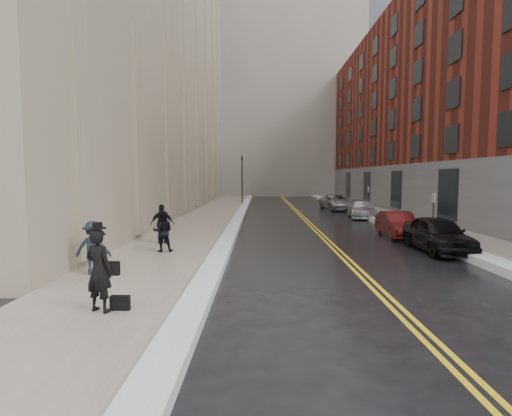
{
  "coord_description": "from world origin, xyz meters",
  "views": [
    {
      "loc": [
        -0.69,
        -11.8,
        3.08
      ],
      "look_at": [
        -0.89,
        6.59,
        1.6
      ],
      "focal_mm": 28.0,
      "sensor_mm": 36.0,
      "label": 1
    }
  ],
  "objects_px": {
    "car_silver_near": "(362,209)",
    "car_black": "(438,234)",
    "pedestrian_a": "(163,231)",
    "pedestrian_c": "(162,224)",
    "pedestrian_main": "(99,270)",
    "car_silver_far": "(338,202)",
    "pedestrian_b": "(93,248)",
    "car_maroon": "(398,224)"
  },
  "relations": [
    {
      "from": "car_black",
      "to": "car_silver_near",
      "type": "distance_m",
      "value": 13.23
    },
    {
      "from": "pedestrian_c",
      "to": "pedestrian_a",
      "type": "bearing_deg",
      "value": 97.95
    },
    {
      "from": "car_maroon",
      "to": "pedestrian_c",
      "type": "xyz_separation_m",
      "value": [
        -11.21,
        -2.87,
        0.36
      ]
    },
    {
      "from": "car_maroon",
      "to": "car_silver_near",
      "type": "distance_m",
      "value": 9.31
    },
    {
      "from": "car_black",
      "to": "pedestrian_a",
      "type": "bearing_deg",
      "value": -175.14
    },
    {
      "from": "car_silver_far",
      "to": "pedestrian_main",
      "type": "distance_m",
      "value": 29.71
    },
    {
      "from": "car_maroon",
      "to": "pedestrian_a",
      "type": "bearing_deg",
      "value": -153.76
    },
    {
      "from": "car_silver_far",
      "to": "pedestrian_b",
      "type": "distance_m",
      "value": 27.28
    },
    {
      "from": "car_silver_near",
      "to": "car_silver_far",
      "type": "distance_m",
      "value": 6.83
    },
    {
      "from": "pedestrian_a",
      "to": "pedestrian_b",
      "type": "height_order",
      "value": "pedestrian_b"
    },
    {
      "from": "car_silver_near",
      "to": "pedestrian_c",
      "type": "distance_m",
      "value": 16.92
    },
    {
      "from": "pedestrian_a",
      "to": "car_black",
      "type": "bearing_deg",
      "value": 176.64
    },
    {
      "from": "car_silver_near",
      "to": "pedestrian_main",
      "type": "bearing_deg",
      "value": -109.85
    },
    {
      "from": "pedestrian_main",
      "to": "pedestrian_a",
      "type": "height_order",
      "value": "pedestrian_main"
    },
    {
      "from": "car_maroon",
      "to": "pedestrian_main",
      "type": "bearing_deg",
      "value": -129.58
    },
    {
      "from": "car_silver_far",
      "to": "pedestrian_main",
      "type": "relative_size",
      "value": 2.83
    },
    {
      "from": "car_maroon",
      "to": "pedestrian_c",
      "type": "bearing_deg",
      "value": -163.51
    },
    {
      "from": "pedestrian_a",
      "to": "pedestrian_b",
      "type": "distance_m",
      "value": 3.78
    },
    {
      "from": "pedestrian_b",
      "to": "pedestrian_main",
      "type": "bearing_deg",
      "value": 110.29
    },
    {
      "from": "pedestrian_a",
      "to": "pedestrian_c",
      "type": "xyz_separation_m",
      "value": [
        -0.5,
        1.92,
        0.06
      ]
    },
    {
      "from": "pedestrian_main",
      "to": "pedestrian_a",
      "type": "distance_m",
      "value": 6.89
    },
    {
      "from": "pedestrian_a",
      "to": "pedestrian_b",
      "type": "bearing_deg",
      "value": 63.35
    },
    {
      "from": "pedestrian_b",
      "to": "car_silver_near",
      "type": "bearing_deg",
      "value": -129.69
    },
    {
      "from": "car_black",
      "to": "pedestrian_c",
      "type": "height_order",
      "value": "pedestrian_c"
    },
    {
      "from": "pedestrian_main",
      "to": "pedestrian_c",
      "type": "relative_size",
      "value": 1.07
    },
    {
      "from": "car_silver_far",
      "to": "pedestrian_c",
      "type": "distance_m",
      "value": 22.1
    },
    {
      "from": "car_maroon",
      "to": "pedestrian_a",
      "type": "xyz_separation_m",
      "value": [
        -10.71,
        -4.79,
        0.29
      ]
    },
    {
      "from": "car_silver_near",
      "to": "pedestrian_main",
      "type": "height_order",
      "value": "pedestrian_main"
    },
    {
      "from": "car_silver_near",
      "to": "pedestrian_b",
      "type": "bearing_deg",
      "value": -117.51
    },
    {
      "from": "car_black",
      "to": "pedestrian_a",
      "type": "distance_m",
      "value": 11.02
    },
    {
      "from": "car_maroon",
      "to": "pedestrian_c",
      "type": "relative_size",
      "value": 2.29
    },
    {
      "from": "car_silver_near",
      "to": "car_black",
      "type": "bearing_deg",
      "value": -83.45
    },
    {
      "from": "car_silver_far",
      "to": "pedestrian_b",
      "type": "relative_size",
      "value": 3.22
    },
    {
      "from": "pedestrian_b",
      "to": "pedestrian_a",
      "type": "bearing_deg",
      "value": -113.28
    },
    {
      "from": "pedestrian_main",
      "to": "pedestrian_b",
      "type": "distance_m",
      "value": 3.64
    },
    {
      "from": "car_silver_near",
      "to": "pedestrian_a",
      "type": "relative_size",
      "value": 2.8
    },
    {
      "from": "car_silver_near",
      "to": "pedestrian_main",
      "type": "distance_m",
      "value": 23.66
    },
    {
      "from": "car_silver_near",
      "to": "pedestrian_c",
      "type": "height_order",
      "value": "pedestrian_c"
    },
    {
      "from": "car_silver_far",
      "to": "pedestrian_a",
      "type": "relative_size",
      "value": 3.26
    },
    {
      "from": "car_silver_near",
      "to": "car_silver_far",
      "type": "bearing_deg",
      "value": 101.36
    },
    {
      "from": "pedestrian_a",
      "to": "pedestrian_b",
      "type": "xyz_separation_m",
      "value": [
        -1.22,
        -3.58,
        0.01
      ]
    },
    {
      "from": "pedestrian_main",
      "to": "pedestrian_a",
      "type": "relative_size",
      "value": 1.16
    }
  ]
}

